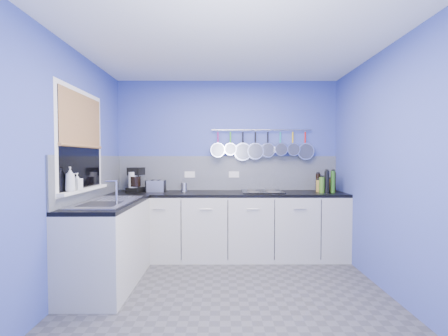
{
  "coord_description": "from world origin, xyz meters",
  "views": [
    {
      "loc": [
        -0.07,
        -2.86,
        1.37
      ],
      "look_at": [
        -0.05,
        0.75,
        1.25
      ],
      "focal_mm": 23.74,
      "sensor_mm": 36.0,
      "label": 1
    }
  ],
  "objects_px": {
    "soap_bottle_b": "(77,182)",
    "coffee_maker": "(136,180)",
    "canister": "(184,187)",
    "paper_towel": "(133,182)",
    "hob": "(262,191)",
    "soap_bottle_a": "(70,179)",
    "toaster": "(156,186)"
  },
  "relations": [
    {
      "from": "soap_bottle_a",
      "to": "soap_bottle_b",
      "type": "bearing_deg",
      "value": 90.0
    },
    {
      "from": "soap_bottle_b",
      "to": "toaster",
      "type": "distance_m",
      "value": 1.28
    },
    {
      "from": "toaster",
      "to": "canister",
      "type": "height_order",
      "value": "toaster"
    },
    {
      "from": "soap_bottle_a",
      "to": "coffee_maker",
      "type": "bearing_deg",
      "value": 78.57
    },
    {
      "from": "paper_towel",
      "to": "hob",
      "type": "distance_m",
      "value": 1.79
    },
    {
      "from": "hob",
      "to": "soap_bottle_a",
      "type": "bearing_deg",
      "value": -147.81
    },
    {
      "from": "canister",
      "to": "paper_towel",
      "type": "bearing_deg",
      "value": -173.64
    },
    {
      "from": "coffee_maker",
      "to": "canister",
      "type": "bearing_deg",
      "value": 19.29
    },
    {
      "from": "paper_towel",
      "to": "coffee_maker",
      "type": "relative_size",
      "value": 0.82
    },
    {
      "from": "paper_towel",
      "to": "toaster",
      "type": "height_order",
      "value": "paper_towel"
    },
    {
      "from": "toaster",
      "to": "canister",
      "type": "relative_size",
      "value": 2.03
    },
    {
      "from": "paper_towel",
      "to": "soap_bottle_a",
      "type": "bearing_deg",
      "value": -100.29
    },
    {
      "from": "canister",
      "to": "soap_bottle_b",
      "type": "bearing_deg",
      "value": -127.78
    },
    {
      "from": "paper_towel",
      "to": "soap_bottle_b",
      "type": "bearing_deg",
      "value": -101.52
    },
    {
      "from": "canister",
      "to": "hob",
      "type": "xyz_separation_m",
      "value": [
        1.09,
        -0.06,
        -0.06
      ]
    },
    {
      "from": "soap_bottle_a",
      "to": "canister",
      "type": "height_order",
      "value": "soap_bottle_a"
    },
    {
      "from": "toaster",
      "to": "soap_bottle_a",
      "type": "bearing_deg",
      "value": -112.12
    },
    {
      "from": "coffee_maker",
      "to": "canister",
      "type": "distance_m",
      "value": 0.68
    },
    {
      "from": "paper_towel",
      "to": "toaster",
      "type": "xyz_separation_m",
      "value": [
        0.3,
        0.05,
        -0.06
      ]
    },
    {
      "from": "paper_towel",
      "to": "coffee_maker",
      "type": "distance_m",
      "value": 0.05
    },
    {
      "from": "coffee_maker",
      "to": "canister",
      "type": "relative_size",
      "value": 2.79
    },
    {
      "from": "soap_bottle_b",
      "to": "canister",
      "type": "bearing_deg",
      "value": 52.22
    },
    {
      "from": "coffee_maker",
      "to": "soap_bottle_b",
      "type": "bearing_deg",
      "value": -88.53
    },
    {
      "from": "canister",
      "to": "hob",
      "type": "distance_m",
      "value": 1.09
    },
    {
      "from": "soap_bottle_b",
      "to": "coffee_maker",
      "type": "bearing_deg",
      "value": 77.23
    },
    {
      "from": "toaster",
      "to": "paper_towel",
      "type": "bearing_deg",
      "value": -171.12
    },
    {
      "from": "soap_bottle_b",
      "to": "hob",
      "type": "relative_size",
      "value": 0.31
    },
    {
      "from": "toaster",
      "to": "soap_bottle_b",
      "type": "bearing_deg",
      "value": -114.44
    },
    {
      "from": "paper_towel",
      "to": "coffee_maker",
      "type": "xyz_separation_m",
      "value": [
        0.03,
        0.02,
        0.03
      ]
    },
    {
      "from": "toaster",
      "to": "hob",
      "type": "height_order",
      "value": "toaster"
    },
    {
      "from": "soap_bottle_b",
      "to": "hob",
      "type": "xyz_separation_m",
      "value": [
        2.01,
        1.13,
        -0.23
      ]
    },
    {
      "from": "soap_bottle_b",
      "to": "hob",
      "type": "bearing_deg",
      "value": 29.32
    }
  ]
}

